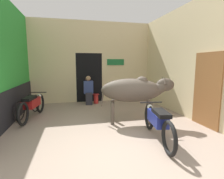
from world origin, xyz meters
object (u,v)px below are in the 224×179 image
(plastic_stool, at_px, (96,98))
(shopkeeper_seated, at_px, (89,90))
(motorcycle_near, at_px, (158,121))
(bicycle, at_px, (28,106))
(cow, at_px, (134,90))
(motorcycle_far, at_px, (32,105))

(plastic_stool, bearing_deg, shopkeeper_seated, -162.06)
(motorcycle_near, distance_m, bicycle, 4.40)
(bicycle, xyz_separation_m, shopkeeper_seated, (2.20, 1.28, 0.33))
(cow, height_order, shopkeeper_seated, cow)
(motorcycle_near, height_order, shopkeeper_seated, shopkeeper_seated)
(motorcycle_far, xyz_separation_m, shopkeeper_seated, (1.99, 1.62, 0.20))
(motorcycle_near, relative_size, plastic_stool, 4.87)
(bicycle, height_order, plastic_stool, bicycle)
(bicycle, bearing_deg, plastic_stool, 28.67)
(shopkeeper_seated, relative_size, plastic_stool, 2.95)
(motorcycle_near, distance_m, shopkeeper_seated, 4.24)
(motorcycle_far, bearing_deg, bicycle, 121.26)
(motorcycle_near, relative_size, bicycle, 1.23)
(motorcycle_near, relative_size, shopkeeper_seated, 1.65)
(cow, relative_size, shopkeeper_seated, 1.77)
(cow, distance_m, bicycle, 3.68)
(cow, xyz_separation_m, motorcycle_far, (-3.10, 1.13, -0.54))
(cow, distance_m, motorcycle_far, 3.34)
(motorcycle_far, height_order, shopkeeper_seated, shopkeeper_seated)
(motorcycle_far, relative_size, plastic_stool, 4.83)
(cow, bearing_deg, motorcycle_near, -85.70)
(bicycle, distance_m, plastic_stool, 2.89)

